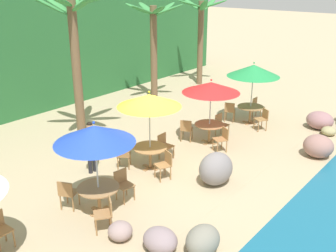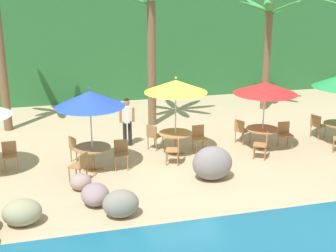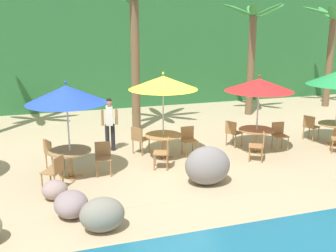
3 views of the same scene
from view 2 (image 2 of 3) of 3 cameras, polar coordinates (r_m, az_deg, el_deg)
The scene contains 24 objects.
ground_plane at distance 15.02m, azimuth 1.67°, elevation -3.90°, with size 120.00×120.00×0.00m, color tan.
terrace_deck at distance 15.02m, azimuth 1.67°, elevation -3.88°, with size 18.00×5.20×0.01m.
foliage_backdrop at distance 22.89m, azimuth -4.67°, elevation 11.23°, with size 28.00×2.40×6.00m.
rock_seawall at distance 12.61m, azimuth 11.64°, elevation -6.68°, with size 17.72×3.28×0.98m.
chair_white_seaward at distance 14.67m, azimuth -18.93°, elevation -3.27°, with size 0.44×0.45×0.87m.
umbrella_blue at distance 13.52m, azimuth -9.61°, elevation 3.30°, with size 2.04×2.04×2.56m.
dining_table_blue at distance 13.99m, azimuth -9.28°, elevation -3.07°, with size 1.10×1.10×0.74m.
chair_blue_seaward at distance 14.10m, azimuth -5.80°, elevation -3.20°, with size 0.47×0.48×0.87m.
chair_blue_inland at distance 14.69m, azimuth -11.28°, elevation -2.61°, with size 0.57×0.56×0.87m.
chair_blue_left at distance 13.31m, azimuth -10.75°, elevation -4.72°, with size 0.59×0.59×0.87m.
umbrella_yellow at distance 14.63m, azimuth 0.96°, elevation 4.92°, with size 2.00×2.00×2.60m.
dining_table_yellow at distance 15.08m, azimuth 0.93°, elevation -1.31°, with size 1.10×1.10×0.74m.
chair_yellow_seaward at distance 15.46m, azimuth 3.84°, elevation -1.27°, with size 0.43×0.44×0.87m.
chair_yellow_inland at distance 15.55m, azimuth -1.78°, elevation -1.12°, with size 0.59×0.59×0.87m.
chair_yellow_left at distance 14.31m, azimuth 0.93°, elevation -2.79°, with size 0.55×0.55×0.87m.
umbrella_red at distance 15.43m, azimuth 11.90°, elevation 4.61°, with size 2.09×2.09×2.44m.
dining_table_red at distance 15.83m, azimuth 11.56°, elevation -0.76°, with size 1.10×1.10×0.74m.
chair_red_seaward at distance 16.28m, azimuth 14.17°, elevation -0.80°, with size 0.44×0.45×0.87m.
chair_red_inland at distance 16.30m, azimuth 9.01°, elevation -0.45°, with size 0.57×0.56×0.87m.
chair_red_left at distance 15.05m, azimuth 11.64°, elevation -2.13°, with size 0.58×0.58×0.87m.
chair_green_inland at distance 17.52m, azimuth 17.88°, elevation 0.18°, with size 0.55×0.55×0.87m.
palm_tree_second at distance 17.68m, azimuth -1.99°, elevation 12.13°, with size 3.20×3.29×5.47m.
palm_tree_third at distance 20.57m, azimuth 12.21°, elevation 10.85°, with size 2.81×2.74×4.73m.
waiter_in_white at distance 15.82m, azimuth -5.07°, elevation 0.95°, with size 0.52×0.37×1.70m.
Camera 2 is at (-3.94, -13.42, 5.47)m, focal length 49.50 mm.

